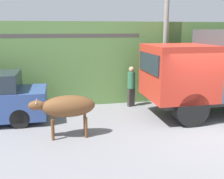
{
  "coord_description": "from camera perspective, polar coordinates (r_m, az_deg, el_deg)",
  "views": [
    {
      "loc": [
        -4.65,
        -7.26,
        3.25
      ],
      "look_at": [
        -2.97,
        0.96,
        1.31
      ],
      "focal_mm": 42.0,
      "sensor_mm": 36.0,
      "label": 1
    }
  ],
  "objects": [
    {
      "name": "ground_plane",
      "position": [
        9.22,
        19.86,
        -8.42
      ],
      "size": [
        60.0,
        60.0,
        0.0
      ],
      "primitive_type": "plane",
      "color": "gray"
    },
    {
      "name": "hillside_embankment",
      "position": [
        14.56,
        7.16,
        7.14
      ],
      "size": [
        32.0,
        5.38,
        3.56
      ],
      "color": "#608C47",
      "rests_on": "ground_plane"
    },
    {
      "name": "building_backdrop",
      "position": [
        12.51,
        -8.84,
        5.04
      ],
      "size": [
        5.75,
        2.7,
        3.06
      ],
      "color": "#B2BCAD",
      "rests_on": "ground_plane"
    },
    {
      "name": "brown_cow",
      "position": [
        8.03,
        -9.8,
        -3.71
      ],
      "size": [
        1.97,
        0.66,
        1.31
      ],
      "rotation": [
        0.0,
        0.0,
        -0.09
      ],
      "color": "brown",
      "rests_on": "ground_plane"
    },
    {
      "name": "pedestrian_on_hill",
      "position": [
        11.12,
        4.21,
        1.08
      ],
      "size": [
        0.39,
        0.39,
        1.72
      ],
      "rotation": [
        0.0,
        0.0,
        3.4
      ],
      "color": "#38332D",
      "rests_on": "ground_plane"
    },
    {
      "name": "utility_pole",
      "position": [
        11.77,
        11.7,
        14.22
      ],
      "size": [
        0.9,
        0.21,
        6.84
      ],
      "color": "gray",
      "rests_on": "ground_plane"
    }
  ]
}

